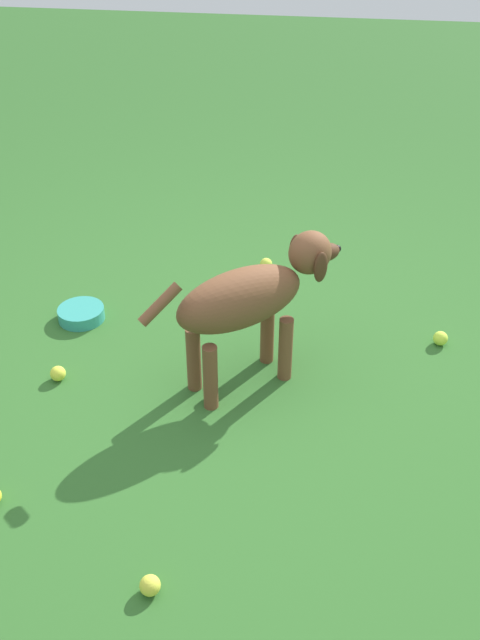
{
  "coord_description": "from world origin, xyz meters",
  "views": [
    {
      "loc": [
        0.3,
        -2.46,
        1.96
      ],
      "look_at": [
        -0.05,
        -0.11,
        0.32
      ],
      "focal_mm": 40.49,
      "sensor_mm": 36.0,
      "label": 1
    }
  ],
  "objects_px": {
    "tennis_ball_0": "(150,585)",
    "tennis_ball_4": "(58,373)",
    "dog": "(252,297)",
    "tennis_ball_1": "(440,338)",
    "tennis_ball_3": "(266,264)",
    "water_bowl": "(81,314)"
  },
  "relations": [
    {
      "from": "tennis_ball_1",
      "to": "tennis_ball_3",
      "type": "distance_m",
      "value": 1.02
    },
    {
      "from": "tennis_ball_3",
      "to": "dog",
      "type": "bearing_deg",
      "value": -87.35
    },
    {
      "from": "dog",
      "to": "tennis_ball_0",
      "type": "relative_size",
      "value": 11.17
    },
    {
      "from": "tennis_ball_0",
      "to": "tennis_ball_3",
      "type": "height_order",
      "value": "same"
    },
    {
      "from": "tennis_ball_0",
      "to": "tennis_ball_3",
      "type": "xyz_separation_m",
      "value": [
        0.12,
        2.0,
        0.0
      ]
    },
    {
      "from": "dog",
      "to": "tennis_ball_1",
      "type": "relative_size",
      "value": 11.17
    },
    {
      "from": "tennis_ball_1",
      "to": "water_bowl",
      "type": "xyz_separation_m",
      "value": [
        -1.68,
        -0.04,
        -0.0
      ]
    },
    {
      "from": "tennis_ball_0",
      "to": "tennis_ball_4",
      "type": "bearing_deg",
      "value": 124.16
    },
    {
      "from": "dog",
      "to": "tennis_ball_0",
      "type": "distance_m",
      "value": 1.16
    },
    {
      "from": "tennis_ball_1",
      "to": "water_bowl",
      "type": "bearing_deg",
      "value": -178.51
    },
    {
      "from": "tennis_ball_3",
      "to": "tennis_ball_4",
      "type": "relative_size",
      "value": 1.0
    },
    {
      "from": "dog",
      "to": "water_bowl",
      "type": "height_order",
      "value": "dog"
    },
    {
      "from": "tennis_ball_0",
      "to": "water_bowl",
      "type": "height_order",
      "value": "tennis_ball_0"
    },
    {
      "from": "tennis_ball_0",
      "to": "dog",
      "type": "bearing_deg",
      "value": 81.35
    },
    {
      "from": "tennis_ball_4",
      "to": "tennis_ball_0",
      "type": "bearing_deg",
      "value": -55.84
    },
    {
      "from": "tennis_ball_1",
      "to": "tennis_ball_4",
      "type": "height_order",
      "value": "same"
    },
    {
      "from": "dog",
      "to": "tennis_ball_4",
      "type": "height_order",
      "value": "dog"
    },
    {
      "from": "tennis_ball_0",
      "to": "tennis_ball_1",
      "type": "relative_size",
      "value": 1.0
    },
    {
      "from": "tennis_ball_1",
      "to": "tennis_ball_4",
      "type": "bearing_deg",
      "value": -162.96
    },
    {
      "from": "tennis_ball_1",
      "to": "tennis_ball_4",
      "type": "relative_size",
      "value": 1.0
    },
    {
      "from": "tennis_ball_0",
      "to": "tennis_ball_1",
      "type": "xyz_separation_m",
      "value": [
        0.98,
        1.45,
        0.0
      ]
    },
    {
      "from": "tennis_ball_3",
      "to": "tennis_ball_4",
      "type": "distance_m",
      "value": 1.3
    }
  ]
}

